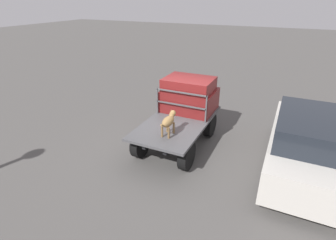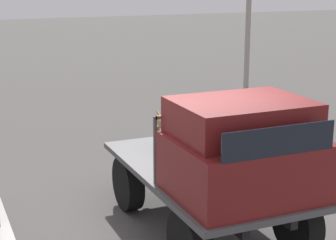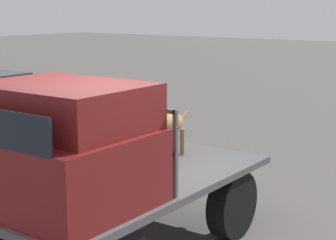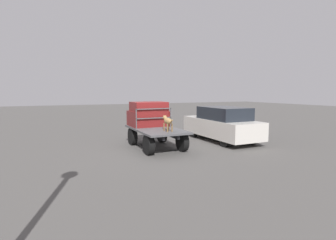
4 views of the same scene
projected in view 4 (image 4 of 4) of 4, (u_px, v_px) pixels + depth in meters
The scene contains 6 objects.
ground_plane at pixel (156, 148), 11.67m from camera, with size 80.00×80.00×0.00m, color #514F4C.
flatbed_truck at pixel (156, 134), 11.60m from camera, with size 3.48×1.82×0.88m.
truck_cab at pixel (148, 114), 12.38m from camera, with size 1.40×1.70×1.14m.
truck_headboard at pixel (154, 115), 11.71m from camera, with size 0.04×1.70×0.87m.
dog at pixel (167, 121), 10.73m from camera, with size 0.88×0.27×0.66m.
parked_sedan at pixel (222, 124), 13.29m from camera, with size 4.55×1.87×1.72m.
Camera 4 is at (-10.63, 4.32, 2.51)m, focal length 28.00 mm.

